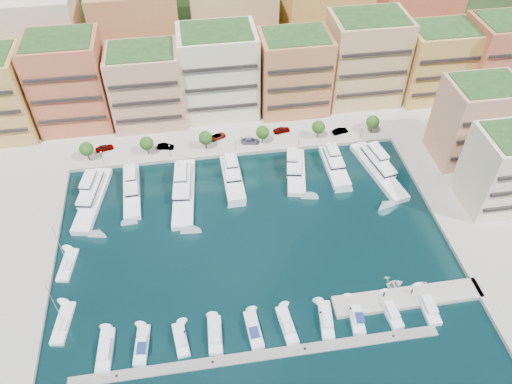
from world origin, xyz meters
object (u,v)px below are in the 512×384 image
cruiser_1 (142,345)px  yacht_1 (132,189)px  cruiser_3 (215,335)px  tender_2 (395,284)px  car_1 (166,146)px  car_4 (281,130)px  person_0 (384,294)px  person_1 (411,291)px  car_3 (250,141)px  tender_1 (387,278)px  tender_3 (424,283)px  tree_2 (205,138)px  tree_5 (373,122)px  cruiser_7 (356,316)px  lamppost_4 (361,131)px  yacht_5 (334,164)px  cruiser_5 (287,325)px  tree_0 (86,149)px  tree_4 (318,127)px  yacht_3 (232,175)px  cruiser_9 (427,306)px  sailboat_1 (68,265)px  lamppost_0 (102,156)px  yacht_4 (296,169)px  lamppost_2 (235,143)px  sailboat_0 (63,324)px  yacht_2 (184,189)px  tree_3 (263,132)px  cruiser_4 (254,330)px  car_2 (218,136)px  car_5 (340,131)px  cruiser_6 (326,320)px  lamppost_3 (299,137)px  lamppost_1 (169,149)px  car_0 (104,148)px  yacht_6 (377,168)px  yacht_0 (93,196)px  cruiser_2 (181,340)px  tree_1 (147,143)px

cruiser_1 → yacht_1: bearing=93.8°
cruiser_3 → tender_2: 40.18m
car_1 → car_4: (33.51, 2.45, 0.09)m
yacht_1 → person_0: bearing=-37.8°
person_1 → car_3: bearing=-95.6°
tender_1 → tender_3: 7.73m
tree_2 → tree_5: (48.00, 0.00, 0.00)m
cruiser_7 → car_3: car_3 is taller
lamppost_4 → person_0: (-11.20, -52.37, -2.00)m
yacht_5 → cruiser_5: 51.13m
tree_0 → yacht_1: tree_0 is taller
tree_4 → cruiser_7: (-6.08, -58.11, -4.17)m
yacht_3 → cruiser_7: bearing=-66.2°
tree_0 → cruiser_9: 93.64m
cruiser_7 → person_0: person_0 is taller
yacht_5 → sailboat_1: 71.69m
lamppost_0 → yacht_4: 52.04m
lamppost_2 → sailboat_0: size_ratio=0.32×
yacht_2 → yacht_3: (12.92, 3.23, 0.00)m
tree_3 → cruiser_1: bearing=-119.9°
cruiser_4 → car_1: 61.88m
lamppost_0 → person_0: (60.80, -52.37, -2.00)m
tree_2 → person_1: bearing=-54.7°
cruiser_7 → tender_3: bearing=18.4°
lamppost_2 → sailboat_1: size_ratio=0.32×
tree_3 → tree_5: bearing=0.0°
yacht_5 → car_4: bearing=125.3°
tree_2 → sailboat_1: bearing=-133.7°
lamppost_4 → tree_0: bearing=178.3°
yacht_2 → car_2: size_ratio=5.03×
car_5 → tender_1: bearing=162.9°
cruiser_6 → tree_3: bearing=93.6°
lamppost_3 → tree_2: bearing=174.9°
lamppost_3 → lamppost_4: 18.00m
lamppost_1 → car_0: size_ratio=0.87×
tree_3 → yacht_6: bearing=-28.1°
tree_3 → yacht_0: 48.47m
tree_5 → cruiser_2: tree_5 is taller
yacht_1 → yacht_3: bearing=2.2°
cruiser_3 → tender_2: cruiser_3 is taller
lamppost_4 → car_2: lamppost_4 is taller
cruiser_6 → tender_2: 18.17m
car_3 → tree_4: bearing=-83.9°
tree_1 → sailboat_1: (-18.01, -35.64, -4.43)m
tree_2 → tree_5: same height
cruiser_3 → person_1: size_ratio=5.52×
yacht_4 → sailboat_1: size_ratio=1.38×
tree_0 → tree_3: size_ratio=1.00×
yacht_6 → car_4: 29.80m
yacht_5 → cruiser_3: (-36.70, -46.07, -0.66)m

